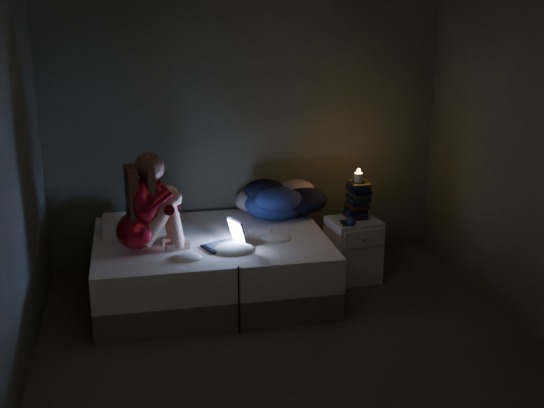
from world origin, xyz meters
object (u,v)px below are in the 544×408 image
object	(u,v)px
laptop	(223,234)
phone	(344,223)
bed	(211,266)
nightstand	(353,250)
candle	(358,179)
woman	(135,203)

from	to	relation	value
laptop	phone	bearing A→B (deg)	-9.67
bed	nightstand	xyz separation A→B (m)	(1.26, 0.09, 0.02)
bed	laptop	size ratio (longest dim) A/B	6.15
candle	laptop	bearing A→B (deg)	-162.56
nightstand	phone	size ratio (longest dim) A/B	3.94
bed	nightstand	distance (m)	1.26
bed	woman	world-z (taller)	woman
woman	phone	size ratio (longest dim) A/B	5.57
phone	woman	bearing A→B (deg)	-161.08
laptop	phone	world-z (taller)	laptop
bed	phone	bearing A→B (deg)	0.92
woman	laptop	size ratio (longest dim) A/B	2.55
laptop	phone	distance (m)	1.10
nightstand	candle	size ratio (longest dim) A/B	6.90
phone	bed	bearing A→B (deg)	-167.29
bed	laptop	bearing A→B (deg)	-73.96
bed	laptop	world-z (taller)	laptop
laptop	candle	size ratio (longest dim) A/B	3.82
woman	candle	bearing A→B (deg)	0.75
bed	candle	xyz separation A→B (m)	(1.30, 0.14, 0.64)
bed	phone	size ratio (longest dim) A/B	13.42
bed	laptop	distance (m)	0.45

